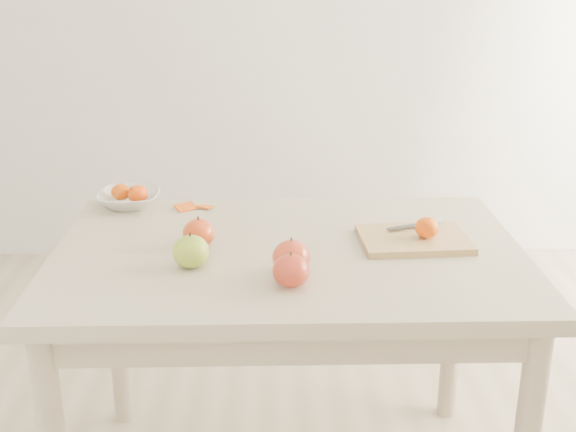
{
  "coord_description": "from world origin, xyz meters",
  "views": [
    {
      "loc": [
        -0.04,
        -1.71,
        1.46
      ],
      "look_at": [
        0.0,
        0.05,
        0.82
      ],
      "focal_mm": 45.0,
      "sensor_mm": 36.0,
      "label": 1
    }
  ],
  "objects": [
    {
      "name": "table",
      "position": [
        0.0,
        0.0,
        0.65
      ],
      "size": [
        1.2,
        0.8,
        0.75
      ],
      "color": "#C8B697",
      "rests_on": "ground"
    },
    {
      "name": "apple_green",
      "position": [
        -0.24,
        -0.11,
        0.79
      ],
      "size": [
        0.09,
        0.09,
        0.08
      ],
      "primitive_type": "ellipsoid",
      "color": "#68991A",
      "rests_on": "table"
    },
    {
      "name": "orange_peel_a",
      "position": [
        -0.3,
        0.31,
        0.75
      ],
      "size": [
        0.07,
        0.07,
        0.01
      ],
      "primitive_type": "cube",
      "rotation": [
        0.21,
        0.0,
        0.57
      ],
      "color": "#DD510F",
      "rests_on": "table"
    },
    {
      "name": "apple_red_c",
      "position": [
        0.0,
        -0.15,
        0.79
      ],
      "size": [
        0.09,
        0.09,
        0.08
      ],
      "primitive_type": "ellipsoid",
      "color": "#A20F19",
      "rests_on": "table"
    },
    {
      "name": "board_tangerine",
      "position": [
        0.36,
        0.02,
        0.8
      ],
      "size": [
        0.06,
        0.06,
        0.05
      ],
      "primitive_type": "ellipsoid",
      "color": "#DA5007",
      "rests_on": "cutting_board"
    },
    {
      "name": "bowl_tangerine_near",
      "position": [
        -0.49,
        0.35,
        0.79
      ],
      "size": [
        0.06,
        0.06,
        0.05
      ],
      "primitive_type": "ellipsoid",
      "color": "#D53F07",
      "rests_on": "fruit_bowl"
    },
    {
      "name": "apple_red_e",
      "position": [
        0.0,
        -0.22,
        0.79
      ],
      "size": [
        0.08,
        0.08,
        0.08
      ],
      "primitive_type": "ellipsoid",
      "color": "maroon",
      "rests_on": "table"
    },
    {
      "name": "orange_peel_b",
      "position": [
        -0.24,
        0.32,
        0.75
      ],
      "size": [
        0.06,
        0.05,
        0.01
      ],
      "primitive_type": "cube",
      "rotation": [
        -0.14,
        0.0,
        -0.48
      ],
      "color": "#E75C10",
      "rests_on": "table"
    },
    {
      "name": "apple_red_b",
      "position": [
        -0.23,
        0.02,
        0.79
      ],
      "size": [
        0.08,
        0.08,
        0.07
      ],
      "primitive_type": "ellipsoid",
      "color": "#A41A05",
      "rests_on": "table"
    },
    {
      "name": "fruit_bowl",
      "position": [
        -0.47,
        0.34,
        0.77
      ],
      "size": [
        0.18,
        0.18,
        0.05
      ],
      "primitive_type": "imported",
      "color": "white",
      "rests_on": "table"
    },
    {
      "name": "bowl_tangerine_far",
      "position": [
        -0.44,
        0.32,
        0.79
      ],
      "size": [
        0.06,
        0.06,
        0.05
      ],
      "primitive_type": "ellipsoid",
      "color": "#E64D08",
      "rests_on": "fruit_bowl"
    },
    {
      "name": "paring_knife",
      "position": [
        0.37,
        0.1,
        0.78
      ],
      "size": [
        0.17,
        0.07,
        0.01
      ],
      "color": "silver",
      "rests_on": "cutting_board"
    },
    {
      "name": "cutting_board",
      "position": [
        0.33,
        0.03,
        0.76
      ],
      "size": [
        0.29,
        0.22,
        0.02
      ],
      "primitive_type": "cube",
      "rotation": [
        0.0,
        0.0,
        0.06
      ],
      "color": "tan",
      "rests_on": "table"
    }
  ]
}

